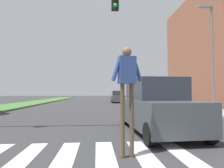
% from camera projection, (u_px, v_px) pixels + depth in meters
% --- Properties ---
extents(ground_plane, '(140.00, 140.00, 0.00)m').
position_uv_depth(ground_plane, '(95.00, 103.00, 27.92)').
color(ground_plane, '#38383A').
extents(crosswalk, '(4.95, 2.20, 0.01)m').
position_uv_depth(crosswalk, '(86.00, 155.00, 4.46)').
color(crosswalk, silver).
rests_on(crosswalk, ground_plane).
extents(median_strip, '(3.84, 64.00, 0.15)m').
position_uv_depth(median_strip, '(30.00, 103.00, 25.26)').
color(median_strip, '#477A38').
rests_on(median_strip, ground_plane).
extents(sidewalk_right, '(3.00, 64.00, 0.15)m').
position_uv_depth(sidewalk_right, '(159.00, 103.00, 26.64)').
color(sidewalk_right, '#9E9991').
rests_on(sidewalk_right, ground_plane).
extents(street_lamp_right, '(1.02, 0.24, 7.50)m').
position_uv_depth(street_lamp_right, '(211.00, 48.00, 13.43)').
color(street_lamp_right, slate).
rests_on(street_lamp_right, sidewalk_right).
extents(pedestrian_performer, '(0.75, 0.30, 2.49)m').
position_uv_depth(pedestrian_performer, '(127.00, 83.00, 4.36)').
color(pedestrian_performer, brown).
rests_on(pedestrian_performer, ground_plane).
extents(suv_crossing, '(2.15, 4.68, 1.97)m').
position_uv_depth(suv_crossing, '(156.00, 106.00, 7.23)').
color(suv_crossing, '#474C51').
rests_on(suv_crossing, ground_plane).
extents(sedan_midblock, '(1.96, 4.30, 1.76)m').
position_uv_depth(sedan_midblock, '(118.00, 97.00, 28.69)').
color(sedan_midblock, '#474C51').
rests_on(sedan_midblock, ground_plane).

